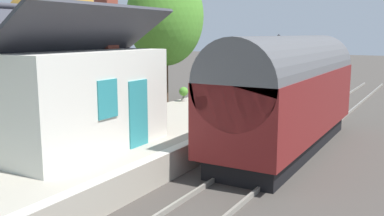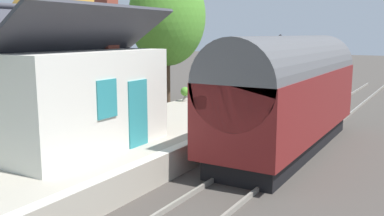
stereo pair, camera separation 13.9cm
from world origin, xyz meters
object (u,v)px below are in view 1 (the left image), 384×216
object	(u,v)px
bench_platform_end	(271,87)
tree_mid_background	(56,35)
planter_edge_near	(250,88)
tree_far_left	(165,16)
bench_by_lamp	(208,108)
lamp_post_platform	(278,55)
planter_by_door	(184,94)
station_building	(69,95)
planter_bench_left	(283,88)
bench_mid_platform	(248,94)
planter_under_sign	(257,89)
train	(288,92)

from	to	relation	value
bench_platform_end	tree_mid_background	bearing A→B (deg)	139.58
planter_edge_near	tree_far_left	world-z (taller)	tree_far_left
bench_platform_end	tree_far_left	world-z (taller)	tree_far_left
bench_platform_end	planter_edge_near	xyz separation A→B (m)	(0.95, 1.65, -0.21)
bench_platform_end	tree_mid_background	world-z (taller)	tree_mid_background
bench_by_lamp	lamp_post_platform	world-z (taller)	lamp_post_platform
planter_by_door	tree_mid_background	xyz separation A→B (m)	(-4.53, 4.29, 3.04)
station_building	planter_edge_near	size ratio (longest dim) A/B	6.64
bench_by_lamp	planter_bench_left	size ratio (longest dim) A/B	1.92
planter_by_door	planter_bench_left	xyz separation A→B (m)	(6.12, -3.35, -0.13)
bench_mid_platform	planter_under_sign	bearing A→B (deg)	12.77
planter_by_door	tree_mid_background	size ratio (longest dim) A/B	0.11
station_building	bench_platform_end	xyz separation A→B (m)	(13.81, -1.63, -1.16)
bench_platform_end	planter_edge_near	world-z (taller)	bench_platform_end
lamp_post_platform	tree_mid_background	bearing A→B (deg)	128.93
station_building	bench_mid_platform	bearing A→B (deg)	-8.38
bench_by_lamp	lamp_post_platform	distance (m)	6.25
train	planter_bench_left	xyz separation A→B (m)	(9.56, 3.32, -1.07)
station_building	planter_edge_near	bearing A→B (deg)	0.09
train	bench_by_lamp	size ratio (longest dim) A/B	7.29
train	tree_far_left	distance (m)	12.96
planter_by_door	planter_under_sign	bearing A→B (deg)	-30.11
planter_by_door	planter_bench_left	world-z (taller)	planter_by_door
planter_by_door	tree_far_left	size ratio (longest dim) A/B	0.09
bench_platform_end	lamp_post_platform	bearing A→B (deg)	-151.80
train	station_building	world-z (taller)	station_building
bench_platform_end	lamp_post_platform	distance (m)	2.95
bench_platform_end	planter_edge_near	bearing A→B (deg)	60.20
tree_far_left	planter_bench_left	bearing A→B (deg)	-71.18
lamp_post_platform	bench_by_lamp	bearing A→B (deg)	170.78
bench_by_lamp	planter_edge_near	world-z (taller)	bench_by_lamp
planter_by_door	bench_by_lamp	bearing A→B (deg)	-136.28
train	bench_platform_end	distance (m)	8.52
bench_platform_end	tree_far_left	xyz separation A→B (m)	(-0.56, 6.84, 4.11)
planter_edge_near	station_building	bearing A→B (deg)	-179.91
planter_by_door	tree_mid_background	bearing A→B (deg)	136.55
train	station_building	size ratio (longest dim) A/B	1.74
bench_mid_platform	planter_under_sign	distance (m)	3.23
bench_mid_platform	planter_bench_left	xyz separation A→B (m)	(5.05, -0.19, -0.20)
planter_under_sign	tree_mid_background	distance (m)	11.47
lamp_post_platform	bench_mid_platform	bearing A→B (deg)	139.85
bench_by_lamp	tree_far_left	world-z (taller)	tree_far_left
planter_edge_near	planter_under_sign	bearing A→B (deg)	-139.80
station_building	planter_bench_left	bearing A→B (deg)	-6.38
planter_under_sign	tree_far_left	distance (m)	7.41
bench_platform_end	planter_bench_left	xyz separation A→B (m)	(1.82, -0.12, -0.20)
planter_under_sign	lamp_post_platform	size ratio (longest dim) A/B	0.20
planter_by_door	planter_under_sign	xyz separation A→B (m)	(4.23, -2.45, -0.05)
bench_mid_platform	station_building	bearing A→B (deg)	171.62
train	bench_by_lamp	world-z (taller)	train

